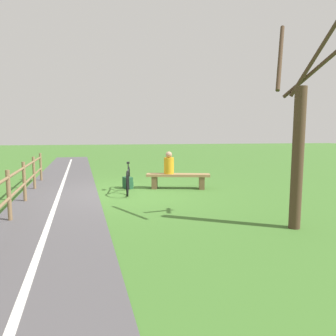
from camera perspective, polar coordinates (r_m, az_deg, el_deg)
The scene contains 9 objects.
ground_plane at distance 8.69m, azimuth -8.25°, elevation -4.75°, with size 80.00×80.00×0.00m, color #3D6B28.
paved_path at distance 4.93m, azimuth -23.61°, elevation -14.07°, with size 2.12×36.00×0.02m, color #4C494C.
path_centre_line at distance 4.93m, azimuth -23.62°, elevation -13.96°, with size 0.10×32.00×0.00m, color silver.
bench at distance 9.15m, azimuth 1.97°, elevation -1.99°, with size 2.00×0.84×0.47m.
person_seated at distance 9.11m, azimuth 0.18°, elevation 0.76°, with size 0.37×0.37×0.70m.
bicycle at distance 8.63m, azimuth -7.75°, elevation -2.31°, with size 0.22×1.74×0.89m.
backpack at distance 9.29m, azimuth -7.81°, elevation -2.88°, with size 0.34×0.39×0.36m.
fence_roadside at distance 6.52m, azimuth -28.58°, elevation -3.93°, with size 1.14×10.50×1.01m.
tree_far_right at distance 5.71m, azimuth 23.98°, elevation 4.42°, with size 1.26×0.90×3.68m.
Camera 1 is at (0.43, 8.51, 1.71)m, focal length 31.34 mm.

